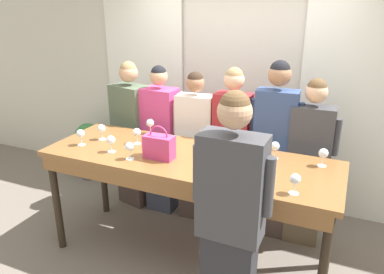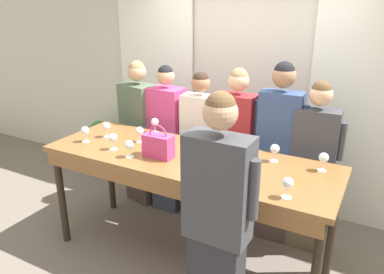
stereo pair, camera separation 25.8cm
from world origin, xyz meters
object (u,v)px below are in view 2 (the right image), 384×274
(wine_glass_center_mid, at_px, (275,149))
(guest_olive_jacket, at_px, (140,133))
(wine_glass_center_right, at_px, (106,127))
(guest_pink_top, at_px, (167,139))
(wine_glass_front_right, at_px, (155,122))
(wine_glass_back_mid, at_px, (140,131))
(guest_cream_sweater, at_px, (200,146))
(guest_beige_cap, at_px, (312,166))
(wine_glass_back_right, at_px, (324,158))
(guest_striped_shirt, at_px, (236,149))
(potted_plant, at_px, (101,145))
(handbag, at_px, (158,145))
(wine_glass_front_mid, at_px, (85,131))
(wine_glass_front_left, at_px, (113,138))
(guest_navy_coat, at_px, (278,151))
(wine_bottle, at_px, (237,171))
(tasting_bar, at_px, (186,168))
(host_pouring, at_px, (217,226))
(wine_glass_back_left, at_px, (129,145))
(wine_glass_center_left, at_px, (288,183))

(wine_glass_center_mid, xyz_separation_m, guest_olive_jacket, (-1.72, 0.45, -0.29))
(wine_glass_center_right, distance_m, guest_pink_top, 0.77)
(wine_glass_front_right, height_order, wine_glass_back_mid, same)
(guest_cream_sweater, distance_m, guest_beige_cap, 1.18)
(wine_glass_back_right, bearing_deg, guest_striped_shirt, 154.18)
(guest_striped_shirt, bearing_deg, potted_plant, 170.81)
(handbag, distance_m, wine_glass_front_mid, 0.82)
(wine_glass_front_left, height_order, guest_navy_coat, guest_navy_coat)
(wine_bottle, xyz_separation_m, wine_glass_back_right, (0.51, 0.56, -0.01))
(tasting_bar, xyz_separation_m, wine_glass_front_right, (-0.59, 0.41, 0.21))
(wine_glass_front_mid, height_order, guest_cream_sweater, guest_cream_sweater)
(wine_glass_front_right, xyz_separation_m, wine_glass_center_right, (-0.34, -0.34, 0.00))
(wine_glass_center_right, relative_size, potted_plant, 0.20)
(guest_beige_cap, bearing_deg, wine_glass_front_right, -168.40)
(handbag, bearing_deg, wine_glass_center_right, 166.42)
(guest_cream_sweater, distance_m, host_pouring, 1.67)
(handbag, relative_size, wine_glass_center_right, 1.91)
(wine_glass_center_mid, relative_size, guest_striped_shirt, 0.09)
(wine_glass_front_mid, height_order, host_pouring, host_pouring)
(wine_glass_front_right, height_order, wine_glass_back_left, same)
(guest_beige_cap, bearing_deg, guest_cream_sweater, 180.00)
(handbag, relative_size, wine_glass_front_right, 1.91)
(tasting_bar, height_order, wine_glass_front_mid, wine_glass_front_mid)
(wine_glass_back_right, relative_size, guest_cream_sweater, 0.09)
(wine_glass_center_mid, bearing_deg, wine_glass_back_mid, -172.28)
(wine_glass_back_right, distance_m, guest_navy_coat, 0.68)
(tasting_bar, relative_size, wine_glass_front_right, 16.89)
(wine_glass_center_right, distance_m, potted_plant, 1.61)
(handbag, bearing_deg, wine_glass_front_mid, -178.25)
(wine_glass_front_mid, xyz_separation_m, guest_navy_coat, (1.63, 0.86, -0.19))
(wine_glass_front_mid, relative_size, wine_glass_back_right, 1.00)
(wine_glass_front_mid, relative_size, wine_glass_center_left, 1.00)
(wine_glass_back_mid, bearing_deg, host_pouring, -34.26)
(guest_pink_top, height_order, guest_beige_cap, guest_pink_top)
(guest_striped_shirt, bearing_deg, host_pouring, -72.40)
(guest_olive_jacket, height_order, potted_plant, guest_olive_jacket)
(potted_plant, bearing_deg, wine_glass_center_right, -44.27)
(wine_bottle, bearing_deg, guest_olive_jacket, 148.07)
(wine_glass_center_mid, xyz_separation_m, guest_cream_sweater, (-0.93, 0.45, -0.30))
(wine_bottle, bearing_deg, guest_beige_cap, 70.18)
(wine_glass_front_right, height_order, guest_beige_cap, guest_beige_cap)
(guest_olive_jacket, distance_m, guest_beige_cap, 1.97)
(guest_navy_coat, distance_m, potted_plant, 2.65)
(tasting_bar, height_order, potted_plant, tasting_bar)
(wine_glass_front_left, relative_size, wine_glass_center_right, 1.00)
(wine_glass_front_right, distance_m, wine_glass_back_mid, 0.30)
(wine_glass_front_left, distance_m, guest_cream_sweater, 1.03)
(wine_glass_center_left, distance_m, wine_glass_back_left, 1.39)
(tasting_bar, height_order, wine_glass_back_mid, wine_glass_back_mid)
(wine_glass_back_mid, bearing_deg, guest_cream_sweater, 61.70)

